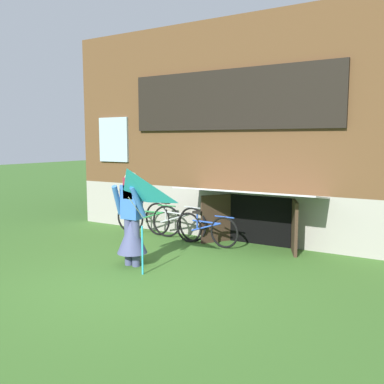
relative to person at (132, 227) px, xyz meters
name	(u,v)px	position (x,y,z in m)	size (l,w,h in m)	color
ground_plane	(146,279)	(0.63, -0.45, -0.69)	(60.00, 60.00, 0.00)	#3D6B28
log_house	(274,133)	(0.63, 5.34, 1.67)	(8.42, 6.69, 4.71)	#9E998E
person	(132,227)	(0.00, 0.00, 0.00)	(0.61, 0.52, 1.63)	#474C75
kite	(127,194)	(0.34, -0.51, 0.64)	(0.90, 0.84, 1.65)	#2DB2CC
bicycle_blue	(206,229)	(0.41, 1.90, -0.35)	(1.51, 0.14, 0.69)	black
bicycle_silver	(174,221)	(-0.48, 2.08, -0.30)	(1.76, 0.29, 0.81)	black
bicycle_green	(148,219)	(-1.18, 2.06, -0.31)	(1.69, 0.19, 0.77)	black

